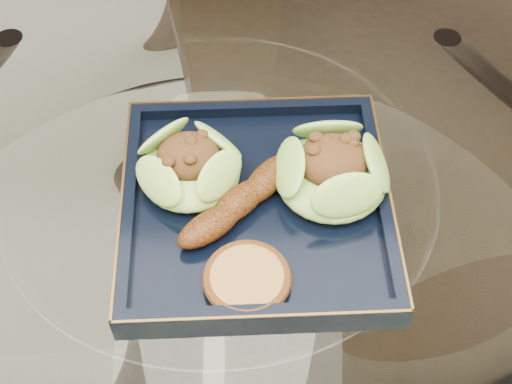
{
  "coord_description": "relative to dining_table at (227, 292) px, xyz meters",
  "views": [
    {
      "loc": [
        0.03,
        -0.43,
        1.36
      ],
      "look_at": [
        0.04,
        -0.0,
        0.8
      ],
      "focal_mm": 50.0,
      "sensor_mm": 36.0,
      "label": 1
    }
  ],
  "objects": [
    {
      "name": "navy_plate",
      "position": [
        0.04,
        -0.0,
        0.17
      ],
      "size": [
        0.28,
        0.28,
        0.02
      ],
      "primitive_type": "cube",
      "rotation": [
        0.0,
        0.0,
        0.04
      ],
      "color": "black",
      "rests_on": "dining_table"
    },
    {
      "name": "dining_table",
      "position": [
        0.0,
        0.0,
        0.0
      ],
      "size": [
        1.13,
        1.13,
        0.77
      ],
      "color": "white",
      "rests_on": "ground"
    },
    {
      "name": "lettuce_wrap_left",
      "position": [
        -0.03,
        0.03,
        0.2
      ],
      "size": [
        0.14,
        0.14,
        0.04
      ],
      "primitive_type": "ellipsoid",
      "rotation": [
        0.0,
        0.0,
        0.41
      ],
      "color": "#5C8D29",
      "rests_on": "navy_plate"
    },
    {
      "name": "crumb_patty",
      "position": [
        0.03,
        -0.09,
        0.19
      ],
      "size": [
        0.08,
        0.08,
        0.01
      ],
      "primitive_type": "cylinder",
      "rotation": [
        0.0,
        0.0,
        -0.19
      ],
      "color": "#A57337",
      "rests_on": "navy_plate"
    },
    {
      "name": "roasted_plantain",
      "position": [
        0.02,
        -0.01,
        0.2
      ],
      "size": [
        0.12,
        0.13,
        0.03
      ],
      "primitive_type": "ellipsoid",
      "rotation": [
        0.0,
        0.0,
        0.8
      ],
      "color": "#612D0A",
      "rests_on": "navy_plate"
    },
    {
      "name": "dining_chair",
      "position": [
        0.13,
        0.44,
        -0.05
      ],
      "size": [
        0.51,
        0.51,
        0.98
      ],
      "rotation": [
        0.0,
        0.0,
        0.24
      ],
      "color": "black",
      "rests_on": "ground"
    },
    {
      "name": "lettuce_wrap_right",
      "position": [
        0.11,
        0.02,
        0.2
      ],
      "size": [
        0.14,
        0.14,
        0.04
      ],
      "primitive_type": "ellipsoid",
      "rotation": [
        0.0,
        0.0,
        -0.28
      ],
      "color": "#5A9F2E",
      "rests_on": "navy_plate"
    }
  ]
}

